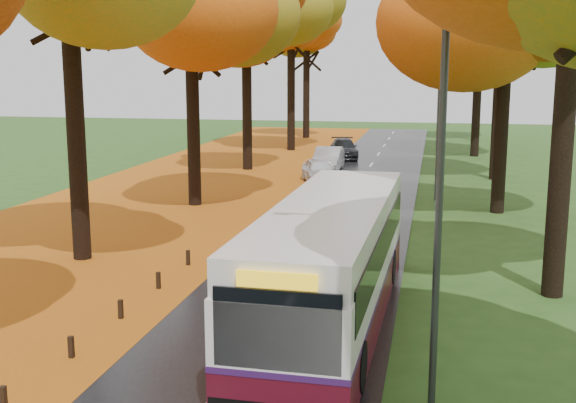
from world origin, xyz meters
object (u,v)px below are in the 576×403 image
(streetlamp_near, at_px, (427,161))
(bus, at_px, (331,260))
(car_white, at_px, (320,171))
(car_silver, at_px, (328,159))
(streetlamp_mid, at_px, (434,103))
(streetlamp_far, at_px, (435,89))
(car_dark, at_px, (344,149))

(streetlamp_near, xyz_separation_m, bus, (-2.32, 4.10, -3.08))
(streetlamp_near, height_order, car_white, streetlamp_near)
(bus, relative_size, car_silver, 2.61)
(streetlamp_near, relative_size, car_white, 1.99)
(streetlamp_near, height_order, car_silver, streetlamp_near)
(streetlamp_near, height_order, streetlamp_mid, same)
(streetlamp_far, xyz_separation_m, car_dark, (-6.19, -6.80, -4.01))
(streetlamp_near, xyz_separation_m, car_silver, (-6.30, 30.51, -3.94))
(streetlamp_mid, distance_m, car_white, 8.25)
(bus, distance_m, car_white, 22.12)
(streetlamp_far, distance_m, car_white, 19.54)
(bus, xyz_separation_m, car_silver, (-3.97, 26.42, -0.86))
(streetlamp_near, bearing_deg, car_dark, 99.45)
(car_dark, bearing_deg, bus, -93.97)
(streetlamp_mid, xyz_separation_m, car_white, (-6.10, 3.87, -3.99))
(streetlamp_far, bearing_deg, car_dark, -132.32)
(streetlamp_near, height_order, car_dark, streetlamp_near)
(car_white, distance_m, car_silver, 4.65)
(car_white, bearing_deg, streetlamp_near, -95.87)
(car_silver, bearing_deg, car_white, -88.44)
(streetlamp_near, distance_m, car_dark, 37.93)
(bus, bearing_deg, car_dark, 97.97)
(streetlamp_far, bearing_deg, car_white, -108.59)
(car_white, bearing_deg, streetlamp_far, 52.28)
(streetlamp_mid, relative_size, car_white, 1.99)
(car_white, xyz_separation_m, car_dark, (-0.09, 11.33, -0.02))
(bus, bearing_deg, car_silver, 99.86)
(streetlamp_near, distance_m, streetlamp_mid, 22.00)
(bus, xyz_separation_m, car_dark, (-3.87, 33.11, -0.93))
(streetlamp_mid, height_order, car_dark, streetlamp_mid)
(streetlamp_mid, relative_size, bus, 0.69)
(streetlamp_mid, distance_m, streetlamp_far, 22.00)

